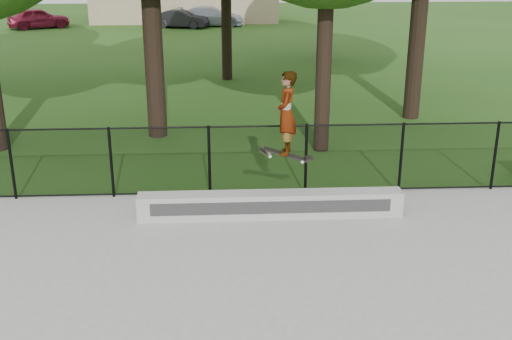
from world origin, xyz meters
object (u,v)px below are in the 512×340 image
at_px(skater_airborne, 286,115).
at_px(car_c, 211,16).
at_px(car_a, 38,18).
at_px(car_b, 181,19).
at_px(grind_ledge, 270,205).

bearing_deg(skater_airborne, car_c, 93.44).
height_order(car_c, skater_airborne, skater_airborne).
bearing_deg(car_a, car_b, -115.14).
bearing_deg(skater_airborne, car_b, 97.05).
height_order(grind_ledge, car_a, car_a).
distance_m(car_a, car_b, 8.65).
distance_m(grind_ledge, skater_airborne, 1.79).
height_order(car_a, car_b, car_a).
bearing_deg(car_a, car_c, -110.14).
xyz_separation_m(grind_ledge, car_b, (-3.29, 28.80, 0.24)).
xyz_separation_m(car_a, car_c, (10.43, 0.58, -0.02)).
relative_size(car_a, skater_airborne, 2.06).
distance_m(grind_ledge, car_b, 28.99).
bearing_deg(car_b, car_c, -48.96).
bearing_deg(car_a, skater_airborne, 179.42).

